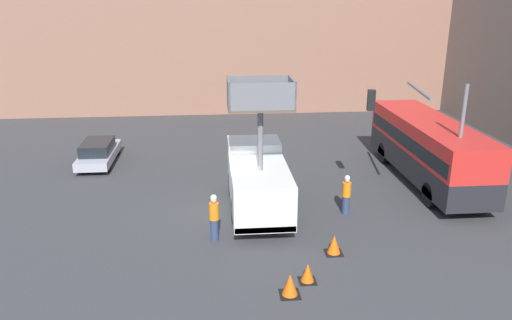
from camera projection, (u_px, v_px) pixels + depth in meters
name	position (u px, v px, depth m)	size (l,w,h in m)	color
ground_plane	(230.00, 213.00, 22.04)	(120.00, 120.00, 0.00)	#38383A
building_backdrop_far	(218.00, 30.00, 42.89)	(44.00, 10.00, 12.60)	#936651
utility_truck	(258.00, 178.00, 21.80)	(2.58, 6.20, 6.07)	silver
city_bus	(428.00, 146.00, 25.26)	(2.57, 10.18, 3.22)	#232328
traffic_light_pole	(426.00, 123.00, 21.85)	(4.22, 3.97, 5.58)	slate
road_worker_near_truck	(214.00, 217.00, 19.39)	(0.38, 0.38, 1.91)	navy
road_worker_directing	(346.00, 195.00, 21.75)	(0.38, 0.38, 1.79)	navy
traffic_cone_near_truck	(290.00, 285.00, 15.96)	(0.66, 0.66, 0.75)	black
traffic_cone_mid_road	(334.00, 245.00, 18.55)	(0.64, 0.64, 0.74)	black
traffic_cone_far_side	(308.00, 273.00, 16.73)	(0.58, 0.58, 0.67)	black
parked_car_curbside	(98.00, 152.00, 28.28)	(1.76, 4.67, 1.37)	#A8A8B2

